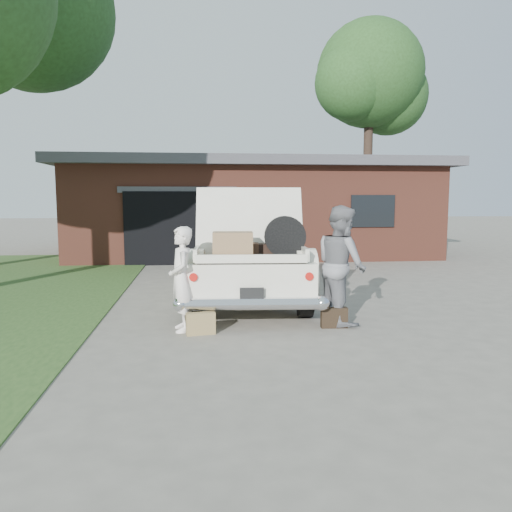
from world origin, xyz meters
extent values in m
plane|color=gray|center=(0.00, 0.00, 0.00)|extent=(90.00, 90.00, 0.00)
cube|color=brown|center=(1.00, 11.50, 1.50)|extent=(12.00, 7.00, 3.00)
cube|color=#4C4C51|center=(1.00, 11.50, 3.15)|extent=(12.80, 7.80, 0.30)
cube|color=black|center=(-1.50, 8.05, 1.10)|extent=(3.20, 0.30, 2.20)
cube|color=#4C4C51|center=(-1.50, 7.98, 2.25)|extent=(3.50, 0.12, 0.18)
cube|color=black|center=(4.50, 7.98, 1.60)|extent=(1.40, 0.08, 1.00)
sphere|color=#2D5D26|center=(-5.69, 8.86, 7.57)|extent=(4.82, 4.82, 4.82)
cylinder|color=#38281E|center=(7.45, 17.15, 3.20)|extent=(0.44, 0.44, 6.39)
sphere|color=#2D5D26|center=(7.45, 17.15, 7.99)|extent=(5.16, 5.16, 5.16)
sphere|color=#2D5D26|center=(8.61, 17.67, 7.08)|extent=(3.87, 3.87, 3.87)
sphere|color=#2D5D26|center=(6.42, 16.51, 7.42)|extent=(3.61, 3.61, 3.61)
cube|color=white|center=(0.07, 2.90, 0.66)|extent=(2.37, 5.43, 0.69)
cube|color=#B0AB9B|center=(0.09, 3.22, 1.27)|extent=(1.89, 2.24, 0.55)
cube|color=black|center=(0.16, 4.23, 1.25)|extent=(1.65, 0.19, 0.47)
cube|color=black|center=(0.03, 2.22, 1.25)|extent=(1.65, 0.19, 0.47)
cylinder|color=black|center=(-0.98, 1.17, 0.35)|extent=(0.28, 0.71, 0.70)
cylinder|color=black|center=(0.88, 1.04, 0.35)|extent=(0.28, 0.71, 0.70)
cylinder|color=black|center=(-0.74, 4.77, 0.35)|extent=(0.28, 0.71, 0.70)
cylinder|color=black|center=(1.12, 4.64, 0.35)|extent=(0.28, 0.71, 0.70)
cylinder|color=silver|center=(-0.11, 0.20, 0.42)|extent=(2.18, 0.34, 0.19)
cylinder|color=#A5140F|center=(-0.97, 0.34, 0.83)|extent=(0.13, 0.11, 0.13)
cylinder|color=#A5140F|center=(0.76, 0.22, 0.83)|extent=(0.13, 0.11, 0.13)
cube|color=black|center=(-0.11, 0.18, 0.58)|extent=(0.36, 0.05, 0.18)
cube|color=black|center=(-0.06, 0.89, 1.03)|extent=(1.72, 1.27, 0.04)
cube|color=white|center=(-0.91, 0.95, 1.14)|extent=(0.14, 1.17, 0.19)
cube|color=white|center=(0.78, 0.84, 1.14)|extent=(0.14, 1.17, 0.19)
cube|color=white|center=(-0.10, 0.31, 1.09)|extent=(1.70, 0.18, 0.13)
cube|color=white|center=(-0.04, 1.24, 1.61)|extent=(1.81, 0.64, 1.14)
cube|color=#4F3122|center=(-0.27, 1.01, 1.16)|extent=(0.73, 0.50, 0.23)
cube|color=#94714B|center=(-0.36, 0.62, 1.26)|extent=(0.64, 0.44, 0.43)
cube|color=black|center=(0.06, 1.02, 1.16)|extent=(0.71, 0.49, 0.21)
cylinder|color=black|center=(0.49, 0.80, 1.38)|extent=(0.68, 0.21, 0.67)
imported|color=white|center=(-1.15, 0.37, 0.79)|extent=(0.46, 0.63, 1.58)
imported|color=gray|center=(1.37, 0.58, 0.95)|extent=(0.88, 1.04, 1.89)
cube|color=#9E8550|center=(-0.88, 0.12, 0.16)|extent=(0.44, 0.20, 0.33)
cube|color=black|center=(1.19, 0.28, 0.16)|extent=(0.41, 0.15, 0.32)
camera|label=1|loc=(-0.87, -7.10, 2.00)|focal=35.00mm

